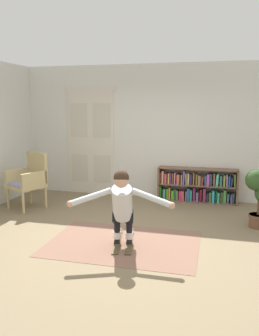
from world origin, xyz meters
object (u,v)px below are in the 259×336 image
at_px(wicker_chair, 29,179).
at_px(bookshelf, 196,187).
at_px(skis_pair, 123,241).
at_px(person_skier, 122,202).

bearing_deg(wicker_chair, bookshelf, 21.48).
bearing_deg(bookshelf, skis_pair, -109.25).
bearing_deg(skis_pair, bookshelf, 70.75).
relative_size(skis_pair, person_skier, 0.65).
height_order(wicker_chair, person_skier, person_skier).
relative_size(bookshelf, wicker_chair, 1.51).
bearing_deg(person_skier, bookshelf, 72.86).
bearing_deg(person_skier, skis_pair, 101.24).
distance_m(bookshelf, skis_pair, 2.75).
relative_size(bookshelf, person_skier, 1.17).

